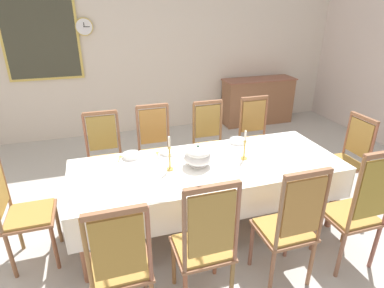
{
  "coord_description": "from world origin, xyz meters",
  "views": [
    {
      "loc": [
        -1.02,
        -2.83,
        2.27
      ],
      "look_at": [
        -0.15,
        -0.05,
        0.97
      ],
      "focal_mm": 29.77,
      "sensor_mm": 36.0,
      "label": 1
    }
  ],
  "objects_px": {
    "chair_north_a": "(105,155)",
    "chair_south_d": "(358,209)",
    "candlestick_west": "(170,157)",
    "bowl_near_right": "(168,152)",
    "chair_north_d": "(256,136)",
    "soup_tureen": "(198,156)",
    "spoon_secondary": "(158,153)",
    "chair_north_c": "(210,142)",
    "chair_head_east": "(347,158)",
    "sideboard": "(257,101)",
    "chair_head_west": "(20,207)",
    "bowl_near_left": "(131,155)",
    "spoon_primary": "(120,157)",
    "bowl_far_left": "(238,141)",
    "framed_painting": "(41,40)",
    "chair_north_b": "(156,148)",
    "mounted_clock": "(84,27)",
    "dining_table": "(208,170)",
    "chair_south_b": "(205,243)",
    "chair_south_c": "(290,225)",
    "chair_south_a": "(120,264)",
    "candlestick_east": "(245,148)"
  },
  "relations": [
    {
      "from": "candlestick_west",
      "to": "spoon_primary",
      "type": "relative_size",
      "value": 2.06
    },
    {
      "from": "chair_south_b",
      "to": "chair_south_c",
      "type": "bearing_deg",
      "value": 0.1
    },
    {
      "from": "chair_south_b",
      "to": "bowl_near_left",
      "type": "bearing_deg",
      "value": 105.42
    },
    {
      "from": "candlestick_west",
      "to": "bowl_far_left",
      "type": "bearing_deg",
      "value": 24.0
    },
    {
      "from": "soup_tureen",
      "to": "spoon_secondary",
      "type": "xyz_separation_m",
      "value": [
        -0.34,
        0.39,
        -0.11
      ]
    },
    {
      "from": "chair_south_b",
      "to": "chair_south_d",
      "type": "xyz_separation_m",
      "value": [
        1.42,
        -0.0,
        0.01
      ]
    },
    {
      "from": "chair_north_d",
      "to": "bowl_near_right",
      "type": "relative_size",
      "value": 6.32
    },
    {
      "from": "chair_head_west",
      "to": "candlestick_west",
      "type": "relative_size",
      "value": 3.31
    },
    {
      "from": "chair_head_east",
      "to": "bowl_near_left",
      "type": "height_order",
      "value": "chair_head_east"
    },
    {
      "from": "candlestick_east",
      "to": "sideboard",
      "type": "xyz_separation_m",
      "value": [
        1.7,
        2.83,
        -0.43
      ]
    },
    {
      "from": "chair_south_b",
      "to": "chair_north_b",
      "type": "height_order",
      "value": "chair_south_b"
    },
    {
      "from": "chair_north_b",
      "to": "spoon_secondary",
      "type": "distance_m",
      "value": 0.57
    },
    {
      "from": "chair_south_b",
      "to": "sideboard",
      "type": "height_order",
      "value": "chair_south_b"
    },
    {
      "from": "chair_south_a",
      "to": "sideboard",
      "type": "relative_size",
      "value": 0.78
    },
    {
      "from": "chair_south_c",
      "to": "mounted_clock",
      "type": "distance_m",
      "value": 4.46
    },
    {
      "from": "chair_south_d",
      "to": "chair_head_east",
      "type": "height_order",
      "value": "chair_south_d"
    },
    {
      "from": "sideboard",
      "to": "candlestick_west",
      "type": "bearing_deg",
      "value": 48.56
    },
    {
      "from": "chair_south_d",
      "to": "spoon_primary",
      "type": "bearing_deg",
      "value": 144.55
    },
    {
      "from": "chair_head_west",
      "to": "framed_painting",
      "type": "bearing_deg",
      "value": 179.11
    },
    {
      "from": "bowl_near_left",
      "to": "chair_south_b",
      "type": "bearing_deg",
      "value": -74.58
    },
    {
      "from": "spoon_primary",
      "to": "framed_painting",
      "type": "xyz_separation_m",
      "value": [
        -0.89,
        2.67,
        0.96
      ]
    },
    {
      "from": "spoon_primary",
      "to": "framed_painting",
      "type": "distance_m",
      "value": 2.97
    },
    {
      "from": "chair_south_d",
      "to": "framed_painting",
      "type": "xyz_separation_m",
      "value": [
        -2.79,
        4.02,
        1.1
      ]
    },
    {
      "from": "dining_table",
      "to": "chair_north_c",
      "type": "relative_size",
      "value": 2.5
    },
    {
      "from": "chair_north_c",
      "to": "bowl_far_left",
      "type": "relative_size",
      "value": 5.67
    },
    {
      "from": "chair_north_c",
      "to": "chair_head_east",
      "type": "distance_m",
      "value": 1.68
    },
    {
      "from": "chair_north_a",
      "to": "chair_south_d",
      "type": "relative_size",
      "value": 0.89
    },
    {
      "from": "bowl_near_right",
      "to": "chair_south_a",
      "type": "bearing_deg",
      "value": -117.12
    },
    {
      "from": "chair_head_west",
      "to": "bowl_near_left",
      "type": "relative_size",
      "value": 6.17
    },
    {
      "from": "mounted_clock",
      "to": "framed_painting",
      "type": "xyz_separation_m",
      "value": [
        -0.68,
        0.01,
        -0.19
      ]
    },
    {
      "from": "chair_south_c",
      "to": "soup_tureen",
      "type": "bearing_deg",
      "value": 117.46
    },
    {
      "from": "chair_south_d",
      "to": "chair_north_b",
      "type": "bearing_deg",
      "value": 127.24
    },
    {
      "from": "soup_tureen",
      "to": "candlestick_west",
      "type": "height_order",
      "value": "candlestick_west"
    },
    {
      "from": "chair_south_b",
      "to": "soup_tureen",
      "type": "distance_m",
      "value": 1.0
    },
    {
      "from": "chair_north_a",
      "to": "spoon_primary",
      "type": "xyz_separation_m",
      "value": [
        0.15,
        -0.51,
        0.19
      ]
    },
    {
      "from": "candlestick_west",
      "to": "bowl_near_right",
      "type": "relative_size",
      "value": 2.04
    },
    {
      "from": "dining_table",
      "to": "chair_head_east",
      "type": "relative_size",
      "value": 2.55
    },
    {
      "from": "soup_tureen",
      "to": "spoon_primary",
      "type": "bearing_deg",
      "value": 150.43
    },
    {
      "from": "chair_head_east",
      "to": "chair_south_d",
      "type": "bearing_deg",
      "value": 142.33
    },
    {
      "from": "chair_head_west",
      "to": "spoon_secondary",
      "type": "height_order",
      "value": "chair_head_west"
    },
    {
      "from": "spoon_primary",
      "to": "bowl_far_left",
      "type": "bearing_deg",
      "value": 16.56
    },
    {
      "from": "soup_tureen",
      "to": "sideboard",
      "type": "bearing_deg",
      "value": 52.04
    },
    {
      "from": "sideboard",
      "to": "framed_painting",
      "type": "distance_m",
      "value": 4.05
    },
    {
      "from": "chair_north_d",
      "to": "bowl_near_left",
      "type": "distance_m",
      "value": 1.87
    },
    {
      "from": "chair_north_a",
      "to": "chair_north_b",
      "type": "distance_m",
      "value": 0.63
    },
    {
      "from": "spoon_secondary",
      "to": "chair_head_east",
      "type": "bearing_deg",
      "value": -1.83
    },
    {
      "from": "chair_south_a",
      "to": "bowl_far_left",
      "type": "bearing_deg",
      "value": 41.46
    },
    {
      "from": "chair_north_b",
      "to": "candlestick_west",
      "type": "xyz_separation_m",
      "value": [
        -0.04,
        -0.93,
        0.32
      ]
    },
    {
      "from": "chair_head_east",
      "to": "spoon_secondary",
      "type": "xyz_separation_m",
      "value": [
        -2.22,
        0.39,
        0.19
      ]
    },
    {
      "from": "spoon_primary",
      "to": "chair_south_c",
      "type": "bearing_deg",
      "value": -31.04
    }
  ]
}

